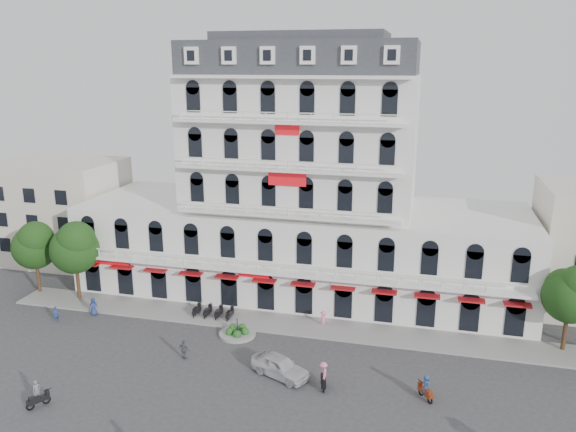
% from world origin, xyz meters
% --- Properties ---
extents(ground, '(120.00, 120.00, 0.00)m').
position_xyz_m(ground, '(0.00, 0.00, 0.00)').
color(ground, '#38383A').
rests_on(ground, ground).
extents(sidewalk, '(53.00, 4.00, 0.16)m').
position_xyz_m(sidewalk, '(0.00, 9.00, 0.08)').
color(sidewalk, gray).
rests_on(sidewalk, ground).
extents(main_building, '(45.00, 15.00, 25.80)m').
position_xyz_m(main_building, '(0.00, 18.00, 9.96)').
color(main_building, silver).
rests_on(main_building, ground).
extents(flank_building_west, '(14.00, 10.00, 12.00)m').
position_xyz_m(flank_building_west, '(-30.00, 20.00, 6.00)').
color(flank_building_west, beige).
rests_on(flank_building_west, ground).
extents(traffic_island, '(3.20, 3.20, 1.60)m').
position_xyz_m(traffic_island, '(-3.00, 6.00, 0.26)').
color(traffic_island, gray).
rests_on(traffic_island, ground).
extents(parked_scooter_row, '(4.40, 1.80, 1.10)m').
position_xyz_m(parked_scooter_row, '(-6.35, 8.80, 0.00)').
color(parked_scooter_row, black).
rests_on(parked_scooter_row, ground).
extents(tree_west_outer, '(4.50, 4.48, 7.76)m').
position_xyz_m(tree_west_outer, '(-25.95, 9.98, 5.35)').
color(tree_west_outer, '#382314').
rests_on(tree_west_outer, ground).
extents(tree_west_inner, '(4.76, 4.76, 8.25)m').
position_xyz_m(tree_west_inner, '(-20.95, 9.48, 5.68)').
color(tree_west_inner, '#382314').
rests_on(tree_west_inner, ground).
extents(tree_east_inner, '(4.40, 4.37, 7.57)m').
position_xyz_m(tree_east_inner, '(24.05, 9.98, 5.21)').
color(tree_east_inner, '#382314').
rests_on(tree_east_inner, ground).
extents(parked_car, '(5.15, 3.70, 1.63)m').
position_xyz_m(parked_car, '(2.32, 0.53, 0.81)').
color(parked_car, silver).
rests_on(parked_car, ground).
extents(rider_west, '(1.09, 1.50, 2.04)m').
position_xyz_m(rider_west, '(-12.87, -7.41, 0.89)').
color(rider_west, black).
rests_on(rider_west, ground).
extents(rider_east, '(1.14, 1.47, 1.93)m').
position_xyz_m(rider_east, '(13.08, 0.07, 0.93)').
color(rider_east, maroon).
rests_on(rider_east, ground).
extents(rider_center, '(0.83, 1.68, 2.11)m').
position_xyz_m(rider_center, '(5.82, -0.32, 1.11)').
color(rider_center, black).
rests_on(rider_center, ground).
extents(pedestrian_left, '(1.01, 0.90, 1.73)m').
position_xyz_m(pedestrian_left, '(-17.51, 6.59, 0.86)').
color(pedestrian_left, navy).
rests_on(pedestrian_left, ground).
extents(pedestrian_mid, '(1.04, 0.64, 1.66)m').
position_xyz_m(pedestrian_mid, '(-5.81, 1.10, 0.83)').
color(pedestrian_mid, '#535259').
rests_on(pedestrian_mid, ground).
extents(pedestrian_right, '(1.01, 0.62, 1.52)m').
position_xyz_m(pedestrian_right, '(3.97, 9.50, 0.76)').
color(pedestrian_right, pink).
rests_on(pedestrian_right, ground).
extents(pedestrian_far, '(0.55, 0.65, 1.50)m').
position_xyz_m(pedestrian_far, '(-20.00, 4.46, 0.75)').
color(pedestrian_far, navy).
rests_on(pedestrian_far, ground).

